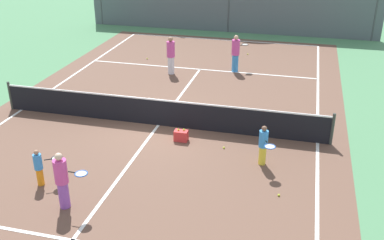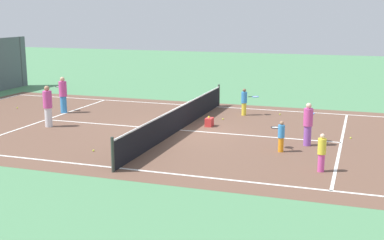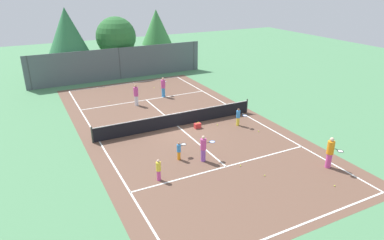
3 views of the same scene
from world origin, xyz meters
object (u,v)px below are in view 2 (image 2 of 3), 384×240
Objects in this scene: player_5 at (322,152)px; tennis_ball_2 at (93,151)px; ball_crate at (209,122)px; tennis_ball_7 at (351,138)px; player_1 at (245,101)px; player_4 at (308,124)px; player_6 at (63,94)px; player_2 at (281,135)px; tennis_ball_4 at (17,108)px; tennis_ball_1 at (223,119)px; player_0 at (48,106)px; tennis_ball_0 at (280,114)px.

player_5 reaches higher than tennis_ball_2.
ball_crate is at bearing -27.65° from tennis_ball_2.
player_1 is at bearing 57.31° from tennis_ball_7.
player_6 is (2.47, 11.79, 0.08)m from player_4.
player_5 reaches higher than player_2.
player_1 is at bearing -79.95° from tennis_ball_4.
ball_crate is at bearing -94.36° from tennis_ball_4.
player_1 reaches higher than ball_crate.
tennis_ball_4 is (3.83, 13.84, -0.54)m from player_2.
tennis_ball_1 is at bearing 37.07° from player_5.
player_0 reaches higher than tennis_ball_0.
player_0 is 3.93× the size of ball_crate.
tennis_ball_4 is (-2.61, 12.80, 0.00)m from tennis_ball_0.
player_1 is at bearing 111.55° from tennis_ball_0.
player_0 is 26.52× the size of tennis_ball_0.
player_6 is 7.50m from tennis_ball_2.
player_4 is at bearing 13.77° from player_5.
tennis_ball_4 is 1.00× the size of tennis_ball_7.
player_1 is 5.84m from tennis_ball_7.
player_2 is 16.58× the size of tennis_ball_2.
tennis_ball_1 is (3.75, -6.61, -0.86)m from player_0.
player_1 reaches higher than tennis_ball_1.
player_6 reaches higher than tennis_ball_0.
tennis_ball_2 is (-5.12, 2.68, -0.15)m from ball_crate.
ball_crate reaches higher than tennis_ball_2.
tennis_ball_0 is 1.00× the size of tennis_ball_1.
player_4 is 7.72m from tennis_ball_2.
player_5 is at bearing -140.78° from player_2.
tennis_ball_4 is at bearing 74.54° from player_2.
player_2 reaches higher than tennis_ball_7.
tennis_ball_0 and tennis_ball_4 have the same top height.
player_1 is 1.06× the size of player_5.
player_6 reaches higher than ball_crate.
player_0 is at bearing 85.54° from player_2.
ball_crate is 6.74× the size of tennis_ball_0.
tennis_ball_0 is at bearing -31.11° from tennis_ball_2.
tennis_ball_0 is (8.32, 2.58, -0.58)m from player_5.
tennis_ball_1 is (6.40, 4.84, -0.58)m from player_5.
tennis_ball_0 is 1.00× the size of tennis_ball_4.
ball_crate is 5.78m from tennis_ball_2.
player_5 is 7.05m from ball_crate.
player_4 is 3.12m from player_5.
tennis_ball_7 is at bearing -138.59° from tennis_ball_0.
player_0 reaches higher than player_6.
ball_crate is at bearing -70.56° from player_0.
tennis_ball_0 is (6.44, 1.04, -0.54)m from player_2.
player_4 is 23.89× the size of tennis_ball_2.
tennis_ball_2 is (-0.20, 7.72, -0.58)m from player_5.
player_5 is 0.69× the size of player_6.
ball_crate is at bearing 86.46° from tennis_ball_7.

